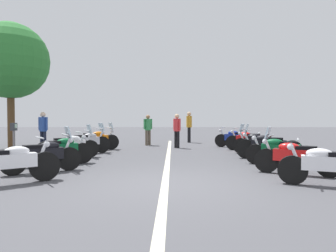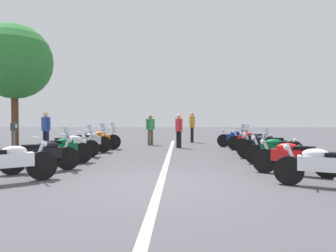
% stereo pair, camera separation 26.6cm
% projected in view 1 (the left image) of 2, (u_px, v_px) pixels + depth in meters
% --- Properties ---
extents(ground_plane, '(80.00, 80.00, 0.00)m').
position_uv_depth(ground_plane, '(165.00, 184.00, 6.64)').
color(ground_plane, '#4C4C51').
extents(lane_centre_stripe, '(16.80, 0.16, 0.01)m').
position_uv_depth(lane_centre_stripe, '(168.00, 159.00, 10.66)').
color(lane_centre_stripe, beige).
rests_on(lane_centre_stripe, ground_plane).
extents(motorcycle_left_row_0, '(1.41, 1.83, 1.01)m').
position_uv_depth(motorcycle_left_row_0, '(9.00, 163.00, 6.57)').
color(motorcycle_left_row_0, black).
rests_on(motorcycle_left_row_0, ground_plane).
extents(motorcycle_left_row_1, '(1.22, 1.76, 1.21)m').
position_uv_depth(motorcycle_left_row_1, '(43.00, 155.00, 8.03)').
color(motorcycle_left_row_1, black).
rests_on(motorcycle_left_row_1, ground_plane).
extents(motorcycle_left_row_2, '(1.23, 1.79, 1.00)m').
position_uv_depth(motorcycle_left_row_2, '(60.00, 150.00, 9.29)').
color(motorcycle_left_row_2, black).
rests_on(motorcycle_left_row_2, ground_plane).
extents(motorcycle_left_row_3, '(1.27, 1.91, 1.21)m').
position_uv_depth(motorcycle_left_row_3, '(69.00, 146.00, 10.72)').
color(motorcycle_left_row_3, black).
rests_on(motorcycle_left_row_3, ground_plane).
extents(motorcycle_left_row_4, '(1.42, 1.66, 1.23)m').
position_uv_depth(motorcycle_left_row_4, '(87.00, 142.00, 12.16)').
color(motorcycle_left_row_4, black).
rests_on(motorcycle_left_row_4, ground_plane).
extents(motorcycle_left_row_5, '(1.25, 1.99, 1.23)m').
position_uv_depth(motorcycle_left_row_5, '(95.00, 140.00, 13.49)').
color(motorcycle_left_row_5, black).
rests_on(motorcycle_left_row_5, ground_plane).
extents(motorcycle_right_row_0, '(0.98, 1.92, 0.99)m').
position_uv_depth(motorcycle_right_row_0, '(328.00, 165.00, 6.37)').
color(motorcycle_right_row_0, black).
rests_on(motorcycle_right_row_0, ground_plane).
extents(motorcycle_right_row_1, '(1.13, 1.91, 1.21)m').
position_uv_depth(motorcycle_right_row_1, '(295.00, 156.00, 7.73)').
color(motorcycle_right_row_1, black).
rests_on(motorcycle_right_row_1, ground_plane).
extents(motorcycle_right_row_2, '(0.98, 1.99, 0.99)m').
position_uv_depth(motorcycle_right_row_2, '(280.00, 150.00, 9.28)').
color(motorcycle_right_row_2, black).
rests_on(motorcycle_right_row_2, ground_plane).
extents(motorcycle_right_row_3, '(0.97, 2.12, 1.23)m').
position_uv_depth(motorcycle_right_row_3, '(268.00, 146.00, 10.57)').
color(motorcycle_right_row_3, black).
rests_on(motorcycle_right_row_3, ground_plane).
extents(motorcycle_right_row_4, '(1.11, 1.80, 1.20)m').
position_uv_depth(motorcycle_right_row_4, '(257.00, 143.00, 11.93)').
color(motorcycle_right_row_4, black).
rests_on(motorcycle_right_row_4, ground_plane).
extents(motorcycle_right_row_5, '(1.05, 1.88, 1.01)m').
position_uv_depth(motorcycle_right_row_5, '(248.00, 140.00, 13.33)').
color(motorcycle_right_row_5, black).
rests_on(motorcycle_right_row_5, ground_plane).
extents(motorcycle_right_row_6, '(1.09, 2.03, 1.00)m').
position_uv_depth(motorcycle_right_row_6, '(237.00, 138.00, 14.77)').
color(motorcycle_right_row_6, black).
rests_on(motorcycle_right_row_6, ground_plane).
extents(parking_meter, '(0.19, 0.14, 1.29)m').
position_uv_depth(parking_meter, '(14.00, 137.00, 8.84)').
color(parking_meter, slate).
rests_on(parking_meter, ground_plane).
extents(bystander_0, '(0.45, 0.35, 1.61)m').
position_uv_depth(bystander_0, '(177.00, 128.00, 14.54)').
color(bystander_0, black).
rests_on(bystander_0, ground_plane).
extents(bystander_2, '(0.52, 0.32, 1.78)m').
position_uv_depth(bystander_2, '(189.00, 124.00, 17.73)').
color(bystander_2, black).
rests_on(bystander_2, ground_plane).
extents(bystander_3, '(0.37, 0.43, 1.59)m').
position_uv_depth(bystander_3, '(148.00, 128.00, 15.97)').
color(bystander_3, brown).
rests_on(bystander_3, ground_plane).
extents(bystander_4, '(0.32, 0.49, 1.69)m').
position_uv_depth(bystander_4, '(43.00, 128.00, 13.49)').
color(bystander_4, '#1E2338').
rests_on(bystander_4, ground_plane).
extents(roadside_tree_0, '(3.51, 3.51, 5.84)m').
position_uv_depth(roadside_tree_0, '(10.00, 61.00, 14.24)').
color(roadside_tree_0, brown).
rests_on(roadside_tree_0, ground_plane).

